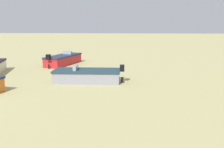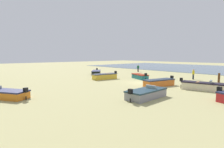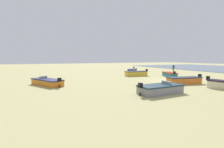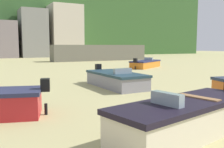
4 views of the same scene
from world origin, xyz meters
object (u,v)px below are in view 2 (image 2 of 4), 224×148
at_px(boat_teal_2, 140,76).
at_px(boat_orange_7, 4,94).
at_px(beach_walker_foreground, 138,68).
at_px(boat_cream_5, 203,86).
at_px(mooring_post_near_water, 219,78).
at_px(beach_walker_distant, 193,73).
at_px(boat_yellow_1, 105,76).
at_px(boat_black_0, 96,72).
at_px(boat_orange_6, 159,83).
at_px(boat_grey_3, 146,94).

relative_size(boat_teal_2, boat_orange_7, 0.78).
bearing_deg(boat_teal_2, beach_walker_foreground, 62.39).
bearing_deg(boat_cream_5, boat_orange_7, -44.05).
distance_m(boat_orange_7, mooring_post_near_water, 26.09).
xyz_separation_m(boat_cream_5, mooring_post_near_water, (0.67, -7.57, 0.20)).
distance_m(boat_teal_2, beach_walker_distant, 8.32).
distance_m(boat_yellow_1, boat_cream_5, 14.15).
xyz_separation_m(boat_black_0, boat_teal_2, (-10.11, -1.09, -0.00)).
bearing_deg(boat_orange_6, beach_walker_foreground, -29.55).
xyz_separation_m(boat_teal_2, beach_walker_distant, (-6.08, -5.66, 0.55)).
xyz_separation_m(boat_black_0, boat_yellow_1, (-6.60, 3.34, 0.06)).
relative_size(boat_yellow_1, boat_grey_3, 0.98).
height_order(boat_grey_3, beach_walker_distant, beach_walker_distant).
bearing_deg(boat_yellow_1, boat_grey_3, 165.23).
bearing_deg(boat_grey_3, mooring_post_near_water, 83.82).
relative_size(boat_cream_5, mooring_post_near_water, 3.51).
height_order(boat_cream_5, mooring_post_near_water, mooring_post_near_water).
relative_size(boat_orange_7, beach_walker_foreground, 2.88).
distance_m(boat_black_0, boat_teal_2, 10.17).
distance_m(boat_black_0, boat_orange_6, 16.09).
bearing_deg(boat_orange_7, beach_walker_distant, -45.04).
bearing_deg(mooring_post_near_water, boat_teal_2, 27.55).
relative_size(boat_grey_3, mooring_post_near_water, 3.34).
bearing_deg(beach_walker_foreground, boat_grey_3, -116.10).
relative_size(boat_yellow_1, mooring_post_near_water, 3.28).
bearing_deg(beach_walker_foreground, boat_black_0, -167.09).
distance_m(boat_yellow_1, beach_walker_distant, 13.93).
relative_size(boat_yellow_1, boat_orange_7, 0.92).
bearing_deg(boat_cream_5, boat_black_0, -105.42).
height_order(boat_yellow_1, beach_walker_foreground, beach_walker_foreground).
height_order(boat_teal_2, boat_orange_7, boat_teal_2).
xyz_separation_m(boat_grey_3, beach_walker_distant, (2.39, -15.40, 0.55)).
distance_m(boat_black_0, boat_yellow_1, 7.40).
height_order(boat_teal_2, boat_grey_3, boat_grey_3).
bearing_deg(boat_yellow_1, boat_cream_5, -162.79).
xyz_separation_m(boat_grey_3, mooring_post_near_water, (-1.36, -14.87, 0.25)).
relative_size(boat_black_0, boat_grey_3, 0.93).
bearing_deg(boat_grey_3, boat_teal_2, 130.01).
bearing_deg(boat_black_0, boat_orange_6, 122.92).
bearing_deg(boat_grey_3, beach_walker_distant, 97.85).
relative_size(boat_black_0, beach_walker_foreground, 2.53).
xyz_separation_m(boat_black_0, boat_orange_7, (-10.09, 17.94, -0.02)).
distance_m(boat_grey_3, boat_cream_5, 7.58).
xyz_separation_m(boat_yellow_1, boat_cream_5, (-14.01, -1.99, -0.00)).
distance_m(boat_black_0, mooring_post_near_water, 20.89).
relative_size(boat_cream_5, beach_walker_foreground, 2.85).
relative_size(boat_grey_3, boat_cream_5, 0.95).
height_order(boat_cream_5, boat_orange_6, boat_cream_5).
relative_size(mooring_post_near_water, beach_walker_foreground, 0.81).
xyz_separation_m(boat_yellow_1, beach_walker_foreground, (4.66, -14.03, 0.49)).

